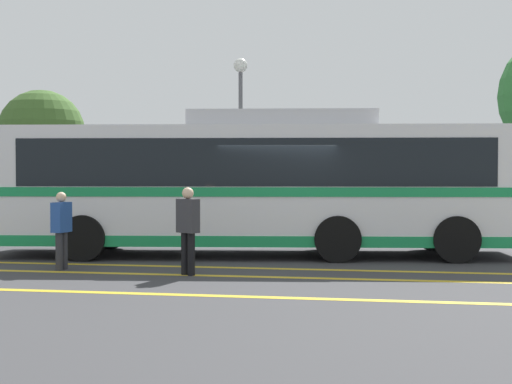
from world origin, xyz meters
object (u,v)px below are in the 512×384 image
object	(u,v)px
pedestrian_1	(61,226)
tree_1	(42,133)
transit_bus	(257,182)
parked_car_1	(131,209)
pedestrian_0	(188,225)
street_lamp	(241,106)
parked_car_2	(338,210)

from	to	relation	value
pedestrian_1	tree_1	size ratio (longest dim) A/B	0.29
tree_1	transit_bus	bearing A→B (deg)	-47.08
parked_car_1	pedestrian_0	size ratio (longest dim) A/B	2.93
street_lamp	parked_car_1	bearing A→B (deg)	-146.52
street_lamp	tree_1	size ratio (longest dim) A/B	1.08
transit_bus	parked_car_2	bearing A→B (deg)	-23.88
parked_car_2	pedestrian_0	size ratio (longest dim) A/B	2.61
pedestrian_0	street_lamp	size ratio (longest dim) A/B	0.28
transit_bus	tree_1	size ratio (longest dim) A/B	2.31
transit_bus	street_lamp	xyz separation A→B (m)	(-1.86, 7.92, 2.49)
tree_1	parked_car_2	bearing A→B (deg)	-27.68
parked_car_1	pedestrian_0	bearing A→B (deg)	-157.39
tree_1	street_lamp	bearing A→B (deg)	-23.72
pedestrian_1	street_lamp	xyz separation A→B (m)	(1.53, 10.97, 3.32)
transit_bus	parked_car_2	distance (m)	5.62
parked_car_1	pedestrian_1	world-z (taller)	pedestrian_1
parked_car_1	street_lamp	bearing A→B (deg)	-59.28
pedestrian_0	street_lamp	bearing A→B (deg)	-54.03
pedestrian_1	street_lamp	bearing A→B (deg)	-178.62
parked_car_2	street_lamp	world-z (taller)	street_lamp
transit_bus	tree_1	xyz separation A→B (m)	(-11.17, 12.01, 1.88)
transit_bus	parked_car_1	xyz separation A→B (m)	(-5.08, 5.79, -0.97)
pedestrian_0	street_lamp	world-z (taller)	street_lamp
parked_car_2	pedestrian_0	bearing A→B (deg)	-13.64
parked_car_2	parked_car_1	bearing A→B (deg)	-92.54
transit_bus	street_lamp	size ratio (longest dim) A/B	2.13
street_lamp	tree_1	bearing A→B (deg)	156.28
transit_bus	street_lamp	world-z (taller)	street_lamp
tree_1	parked_car_1	bearing A→B (deg)	-45.61
parked_car_1	pedestrian_1	distance (m)	9.00
parked_car_2	street_lamp	xyz separation A→B (m)	(-3.46, 2.61, 3.40)
transit_bus	street_lamp	distance (m)	8.51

